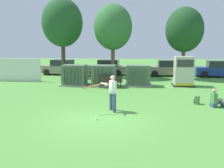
# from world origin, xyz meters

# --- Properties ---
(ground_plane) EXTENTS (96.00, 96.00, 0.00)m
(ground_plane) POSITION_xyz_m (0.00, 0.00, 0.00)
(ground_plane) COLOR #51933D
(fence_panel) EXTENTS (4.80, 0.12, 2.00)m
(fence_panel) POSITION_xyz_m (-9.27, 10.50, 1.00)
(fence_panel) COLOR white
(fence_panel) RESTS_ON ground
(transformer_west) EXTENTS (2.10, 1.70, 1.62)m
(transformer_west) POSITION_xyz_m (-3.42, 8.90, 0.79)
(transformer_west) COLOR #9E9B93
(transformer_west) RESTS_ON ground
(transformer_mid_west) EXTENTS (2.10, 1.70, 1.62)m
(transformer_mid_west) POSITION_xyz_m (-1.06, 8.85, 0.79)
(transformer_mid_west) COLOR #9E9B93
(transformer_mid_west) RESTS_ON ground
(transformer_mid_east) EXTENTS (2.10, 1.70, 1.62)m
(transformer_mid_east) POSITION_xyz_m (1.59, 9.20, 0.79)
(transformer_mid_east) COLOR #9E9B93
(transformer_mid_east) RESTS_ON ground
(generator_enclosure) EXTENTS (1.60, 1.40, 2.30)m
(generator_enclosure) POSITION_xyz_m (5.07, 9.49, 1.14)
(generator_enclosure) COLOR #262626
(generator_enclosure) RESTS_ON ground
(park_bench) EXTENTS (1.81, 0.46, 0.92)m
(park_bench) POSITION_xyz_m (-0.46, 7.92, 0.54)
(park_bench) COLOR #2D2823
(park_bench) RESTS_ON ground
(batter) EXTENTS (1.54, 0.98, 1.74)m
(batter) POSITION_xyz_m (0.41, 1.41, 0.98)
(batter) COLOR #384C75
(batter) RESTS_ON ground
(sports_ball) EXTENTS (0.09, 0.09, 0.09)m
(sports_ball) POSITION_xyz_m (-0.07, -0.07, 0.04)
(sports_ball) COLOR white
(sports_ball) RESTS_ON ground
(seated_spectator) EXTENTS (0.78, 0.63, 0.96)m
(seated_spectator) POSITION_xyz_m (5.62, 2.85, 0.38)
(seated_spectator) COLOR #384C75
(seated_spectator) RESTS_ON ground
(backpack) EXTENTS (0.35, 0.37, 0.44)m
(backpack) POSITION_xyz_m (4.81, 3.41, 0.21)
(backpack) COLOR #4C723F
(backpack) RESTS_ON ground
(tree_left) EXTENTS (4.10, 4.10, 7.83)m
(tree_left) POSITION_xyz_m (-6.18, 14.85, 5.37)
(tree_left) COLOR #4C3828
(tree_left) RESTS_ON ground
(tree_center_left) EXTENTS (3.70, 3.70, 7.08)m
(tree_center_left) POSITION_xyz_m (-0.97, 14.21, 4.86)
(tree_center_left) COLOR brown
(tree_center_left) RESTS_ON ground
(tree_center_right) EXTENTS (3.45, 3.45, 6.60)m
(tree_center_right) POSITION_xyz_m (5.70, 13.80, 4.53)
(tree_center_right) COLOR brown
(tree_center_right) RESTS_ON ground
(parked_car_leftmost) EXTENTS (4.40, 2.36, 1.62)m
(parked_car_leftmost) POSITION_xyz_m (-6.64, 15.59, 0.75)
(parked_car_leftmost) COLOR gray
(parked_car_leftmost) RESTS_ON ground
(parked_car_left_of_center) EXTENTS (4.27, 2.07, 1.62)m
(parked_car_left_of_center) POSITION_xyz_m (-1.74, 15.96, 0.75)
(parked_car_left_of_center) COLOR gray
(parked_car_left_of_center) RESTS_ON ground
(parked_car_right_of_center) EXTENTS (4.28, 2.09, 1.62)m
(parked_car_right_of_center) POSITION_xyz_m (4.47, 15.89, 0.75)
(parked_car_right_of_center) COLOR gray
(parked_car_right_of_center) RESTS_ON ground
(parked_car_rightmost) EXTENTS (4.28, 2.07, 1.62)m
(parked_car_rightmost) POSITION_xyz_m (9.35, 15.63, 0.75)
(parked_car_rightmost) COLOR navy
(parked_car_rightmost) RESTS_ON ground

